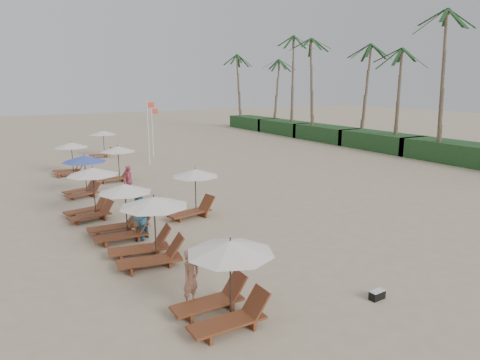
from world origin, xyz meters
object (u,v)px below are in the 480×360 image
beachgoer_near (191,278)px  lounger_station_3 (90,192)px  lounger_station_0 (222,282)px  inland_station_2 (102,140)px  beachgoer_far_a (129,181)px  flag_pole_near (148,129)px  lounger_station_2 (120,213)px  lounger_station_5 (69,158)px  lounger_station_1 (148,231)px  duffel_bag (377,295)px  inland_station_1 (116,160)px  lounger_station_4 (82,173)px  beachgoer_mid_b (138,220)px  beachgoer_mid_a (139,218)px  inland_station_0 (192,190)px

beachgoer_near → lounger_station_3: bearing=66.4°
lounger_station_0 → lounger_station_3: size_ratio=1.02×
inland_station_2 → beachgoer_far_a: bearing=-97.4°
inland_station_2 → flag_pole_near: flag_pole_near is taller
lounger_station_2 → beachgoer_far_a: lounger_station_2 is taller
lounger_station_0 → lounger_station_5: lounger_station_5 is taller
lounger_station_1 → beachgoer_near: (0.05, -3.57, -0.30)m
lounger_station_0 → beachgoer_far_a: 14.15m
lounger_station_1 → lounger_station_3: size_ratio=1.09×
beachgoer_near → duffel_bag: 5.44m
lounger_station_5 → inland_station_1: lounger_station_5 is taller
flag_pole_near → lounger_station_2: bearing=-112.9°
lounger_station_4 → flag_pole_near: size_ratio=0.51×
lounger_station_2 → duffel_bag: size_ratio=5.38×
beachgoer_mid_b → beachgoer_far_a: (1.60, 6.84, 0.08)m
flag_pole_near → lounger_station_1: bearing=-108.9°
beachgoer_near → beachgoer_mid_b: (0.37, 6.04, -0.02)m
beachgoer_near → beachgoer_mid_a: 5.85m
lounger_station_4 → beachgoer_far_a: lounger_station_4 is taller
beachgoer_far_a → duffel_bag: (2.85, -15.32, -0.73)m
lounger_station_5 → beachgoer_far_a: bearing=-76.4°
beachgoer_far_a → flag_pole_near: bearing=172.1°
lounger_station_2 → inland_station_0: size_ratio=0.93×
inland_station_1 → flag_pole_near: bearing=50.2°
inland_station_0 → duffel_bag: inland_station_0 is taller
lounger_station_0 → beachgoer_near: size_ratio=1.64×
duffel_bag → lounger_station_2: bearing=119.4°
lounger_station_0 → lounger_station_5: (-0.27, 21.74, 0.08)m
inland_station_0 → beachgoer_far_a: inland_station_0 is taller
beachgoer_near → lounger_station_1: bearing=63.0°
beachgoer_mid_b → beachgoer_far_a: size_ratio=0.91×
lounger_station_0 → inland_station_1: size_ratio=0.99×
inland_station_0 → duffel_bag: bearing=-82.4°
lounger_station_0 → beachgoer_far_a: (1.58, 14.06, -0.23)m
beachgoer_near → beachgoer_mid_b: beachgoer_near is taller
flag_pole_near → lounger_station_5: bearing=-171.3°
inland_station_2 → duffel_bag: bearing=-88.0°
beachgoer_near → beachgoer_mid_a: size_ratio=0.91×
inland_station_2 → beachgoer_mid_a: size_ratio=1.43×
lounger_station_3 → inland_station_1: size_ratio=0.97×
lounger_station_3 → duffel_bag: lounger_station_3 is taller
lounger_station_0 → lounger_station_4: bearing=92.2°
lounger_station_1 → inland_station_2: size_ratio=1.12×
beachgoer_mid_a → duffel_bag: size_ratio=3.64×
inland_station_2 → lounger_station_5: bearing=-119.6°
beachgoer_far_a → flag_pole_near: size_ratio=0.35×
inland_station_0 → inland_station_2: bearing=89.0°
lounger_station_1 → inland_station_1: 13.66m
lounger_station_1 → beachgoer_near: 3.58m
lounger_station_0 → beachgoer_mid_b: size_ratio=1.69×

